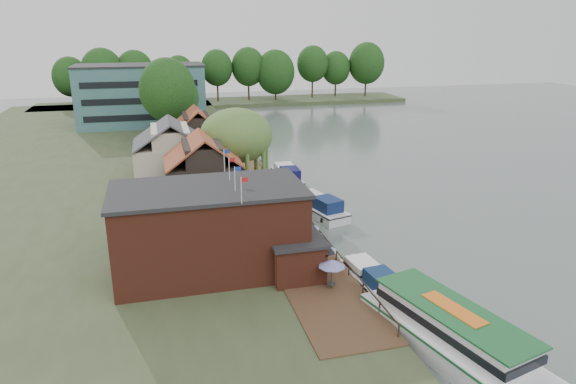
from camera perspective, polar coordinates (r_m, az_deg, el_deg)
ground at (r=49.15m, az=10.42°, el=-6.96°), size 260.00×260.00×0.00m
land_bank at (r=78.51m, az=-21.70°, el=1.89°), size 50.00×140.00×1.00m
quay_deck at (r=55.05m, az=-1.49°, el=-2.71°), size 6.00×50.00×0.10m
quay_rail at (r=55.97m, az=1.08°, el=-1.86°), size 0.20×49.00×1.00m
pub at (r=42.63m, az=-6.05°, el=-3.90°), size 20.00×11.00×7.30m
hotel_block at (r=111.05m, az=-15.97°, el=10.33°), size 25.40×12.40×12.30m
cottage_a at (r=56.48m, az=-9.39°, el=2.07°), size 8.60×7.60×8.50m
cottage_b at (r=66.01m, az=-12.84°, el=4.15°), size 9.60×8.60×8.50m
cottage_c at (r=74.98m, az=-10.05°, el=5.94°), size 7.60×7.60×8.50m
willow at (r=61.57m, az=-5.72°, el=4.46°), size 8.60×8.60×10.43m
umbrella_0 at (r=40.07m, az=4.86°, el=-9.05°), size 2.13×2.13×2.38m
umbrella_1 at (r=42.63m, az=3.81°, el=-7.30°), size 2.45×2.45×2.38m
umbrella_2 at (r=45.56m, az=2.38°, el=-5.56°), size 2.36×2.36×2.38m
umbrella_3 at (r=47.00m, az=2.23°, el=-4.80°), size 2.15×2.15×2.38m
umbrella_4 at (r=50.68m, az=-0.06°, el=-3.06°), size 2.08×2.08×2.38m
umbrella_5 at (r=52.18m, az=0.58°, el=-2.43°), size 2.46×2.46×2.38m
cruiser_0 at (r=42.76m, az=9.17°, el=-9.22°), size 3.85×9.30×2.16m
cruiser_1 at (r=58.32m, az=3.40°, el=-1.35°), size 5.76×10.62×2.46m
cruiser_2 at (r=70.29m, az=-0.10°, el=2.07°), size 3.77×10.44×2.51m
tour_boat at (r=35.42m, az=18.59°, el=-15.01°), size 8.06×16.16×3.40m
swan at (r=37.05m, az=14.93°, el=-15.79°), size 0.44×0.44×0.44m
bank_tree_0 at (r=84.99m, az=-13.14°, el=9.34°), size 8.80×8.80×14.96m
bank_tree_1 at (r=93.18m, az=-13.26°, el=9.23°), size 7.53×7.53×12.34m
bank_tree_2 at (r=98.67m, az=-12.23°, el=9.55°), size 8.15×8.15×11.64m
bank_tree_3 at (r=120.14m, az=-12.95°, el=11.21°), size 7.58×7.58×12.81m
bank_tree_4 at (r=128.61m, az=-13.94°, el=11.18°), size 6.84×6.84×11.17m
bank_tree_5 at (r=135.11m, az=-11.22°, el=11.64°), size 7.41×7.41×11.11m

